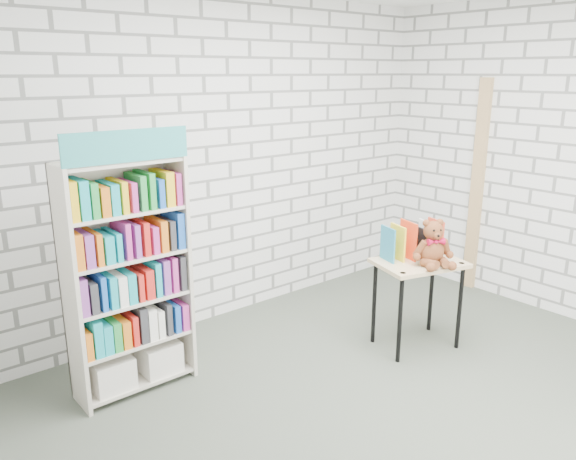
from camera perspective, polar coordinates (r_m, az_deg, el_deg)
ground at (r=4.03m, az=11.59°, el=-16.87°), size 4.50×4.50×0.00m
room_shell at (r=3.42m, az=13.25°, el=9.22°), size 4.52×4.02×2.81m
bookshelf at (r=3.93m, az=-15.96°, el=-4.52°), size 0.81×0.31×1.81m
display_table at (r=4.55m, az=13.13°, el=-4.31°), size 0.77×0.63×0.72m
table_books at (r=4.56m, az=12.51°, el=-1.05°), size 0.51×0.33×0.28m
teddy_bear at (r=4.42m, az=14.54°, el=-1.68°), size 0.34×0.32×0.36m
door_trim at (r=5.88m, az=18.66°, el=4.17°), size 0.05×0.12×2.10m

